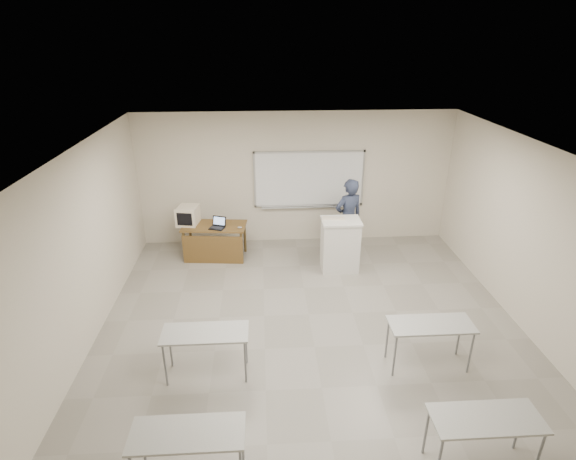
{
  "coord_description": "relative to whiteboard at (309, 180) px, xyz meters",
  "views": [
    {
      "loc": [
        -0.76,
        -5.66,
        4.54
      ],
      "look_at": [
        -0.28,
        2.2,
        1.04
      ],
      "focal_mm": 28.0,
      "sensor_mm": 36.0,
      "label": 1
    }
  ],
  "objects": [
    {
      "name": "whiteboard",
      "position": [
        0.0,
        0.0,
        0.0
      ],
      "size": [
        2.48,
        0.1,
        1.31
      ],
      "color": "white",
      "rests_on": "floor"
    },
    {
      "name": "laptop",
      "position": [
        -2.03,
        -0.88,
        -0.68
      ],
      "size": [
        0.3,
        0.28,
        0.22
      ],
      "rotation": [
        0.0,
        0.0,
        -0.35
      ],
      "color": "black",
      "rests_on": "instructor_desk"
    },
    {
      "name": "floor",
      "position": [
        -0.3,
        -3.97,
        -1.49
      ],
      "size": [
        7.0,
        8.0,
        0.01
      ],
      "primitive_type": "cube",
      "color": "gray",
      "rests_on": "ground"
    },
    {
      "name": "instructor_desk",
      "position": [
        -2.1,
        -0.87,
        -0.95
      ],
      "size": [
        1.34,
        0.67,
        0.75
      ],
      "rotation": [
        0.0,
        0.0,
        -0.09
      ],
      "color": "brown",
      "rests_on": "floor"
    },
    {
      "name": "keyboard",
      "position": [
        0.35,
        -1.39,
        -0.37
      ],
      "size": [
        0.47,
        0.2,
        0.03
      ],
      "primitive_type": "cube",
      "rotation": [
        0.0,
        0.0,
        -0.12
      ],
      "color": "beige",
      "rests_on": "podium"
    },
    {
      "name": "podium",
      "position": [
        0.5,
        -1.47,
        -0.93
      ],
      "size": [
        0.78,
        0.57,
        1.1
      ],
      "rotation": [
        0.0,
        0.0,
        -0.0
      ],
      "color": "white",
      "rests_on": "floor"
    },
    {
      "name": "crt_monitor",
      "position": [
        -2.65,
        -0.63,
        -0.54
      ],
      "size": [
        0.43,
        0.47,
        0.4
      ],
      "rotation": [
        0.0,
        0.0,
        -0.18
      ],
      "color": "beige",
      "rests_on": "instructor_desk"
    },
    {
      "name": "presenter",
      "position": [
        0.76,
        -0.87,
        -0.6
      ],
      "size": [
        0.75,
        0.62,
        1.76
      ],
      "primitive_type": "imported",
      "rotation": [
        0.0,
        0.0,
        3.49
      ],
      "color": "black",
      "rests_on": "floor"
    },
    {
      "name": "mouse",
      "position": [
        -1.55,
        -0.96,
        -0.71
      ],
      "size": [
        0.11,
        0.09,
        0.04
      ],
      "primitive_type": "ellipsoid",
      "rotation": [
        0.0,
        0.0,
        -0.27
      ],
      "color": "#94979B",
      "rests_on": "instructor_desk"
    },
    {
      "name": "student_desks",
      "position": [
        -0.3,
        -5.32,
        -0.81
      ],
      "size": [
        4.4,
        2.2,
        0.73
      ],
      "color": "#ACACA6",
      "rests_on": "floor"
    }
  ]
}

